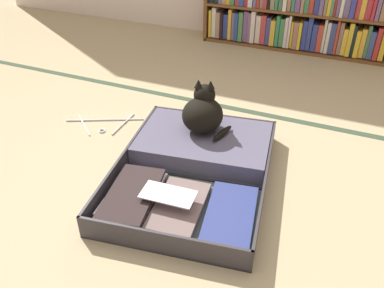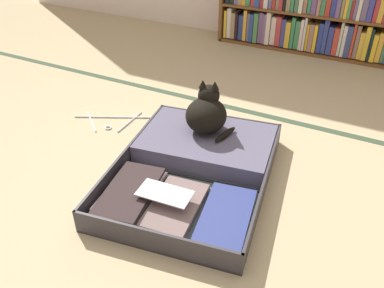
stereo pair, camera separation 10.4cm
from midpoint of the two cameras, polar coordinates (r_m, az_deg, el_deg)
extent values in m
plane|color=tan|center=(1.80, -3.29, -10.16)|extent=(10.00, 10.00, 0.00)
cube|color=#364834|center=(2.58, 6.76, 4.68)|extent=(4.80, 0.05, 0.00)
cube|color=brown|center=(3.78, 1.74, 19.75)|extent=(0.03, 0.23, 0.65)
cube|color=brown|center=(3.67, 13.43, 13.27)|extent=(1.57, 0.23, 0.02)
cube|color=brown|center=(3.58, 14.12, 17.97)|extent=(1.54, 0.23, 0.02)
cube|color=yellow|center=(3.81, 2.27, 17.14)|extent=(0.02, 0.20, 0.24)
cube|color=silver|center=(3.80, 2.81, 17.28)|extent=(0.04, 0.20, 0.26)
cube|color=#9E8162|center=(3.79, 3.37, 16.92)|extent=(0.04, 0.20, 0.23)
cube|color=black|center=(3.77, 3.86, 16.81)|extent=(0.02, 0.20, 0.23)
cube|color=navy|center=(3.78, 4.45, 16.72)|extent=(0.04, 0.20, 0.21)
cube|color=gold|center=(3.75, 5.03, 16.96)|extent=(0.03, 0.20, 0.26)
cube|color=slate|center=(3.75, 5.50, 16.74)|extent=(0.02, 0.20, 0.24)
cube|color=navy|center=(3.73, 5.91, 16.63)|extent=(0.03, 0.20, 0.24)
cube|color=#4B854D|center=(3.72, 6.53, 16.62)|extent=(0.04, 0.20, 0.25)
cube|color=slate|center=(3.72, 7.22, 16.65)|extent=(0.04, 0.20, 0.26)
cube|color=slate|center=(3.70, 7.72, 16.48)|extent=(0.02, 0.20, 0.25)
cube|color=beige|center=(3.69, 8.22, 16.53)|extent=(0.04, 0.20, 0.27)
cube|color=beige|center=(3.69, 8.96, 16.22)|extent=(0.04, 0.20, 0.24)
cube|color=#C33D3E|center=(3.68, 9.66, 16.15)|extent=(0.04, 0.20, 0.25)
cube|color=#3D4285|center=(3.67, 10.32, 15.92)|extent=(0.04, 0.20, 0.23)
cube|color=gold|center=(3.65, 10.92, 15.65)|extent=(0.04, 0.20, 0.22)
cube|color=#338757|center=(3.64, 11.58, 15.87)|extent=(0.03, 0.20, 0.26)
cube|color=#478954|center=(3.65, 12.21, 15.62)|extent=(0.04, 0.20, 0.23)
cube|color=silver|center=(3.63, 12.75, 15.62)|extent=(0.03, 0.20, 0.25)
cube|color=silver|center=(3.62, 13.18, 15.68)|extent=(0.02, 0.20, 0.27)
cube|color=yellow|center=(3.63, 13.51, 15.27)|extent=(0.02, 0.20, 0.22)
cube|color=#9E6F5F|center=(3.62, 14.00, 15.15)|extent=(0.04, 0.20, 0.22)
cube|color=yellow|center=(3.61, 14.54, 15.05)|extent=(0.02, 0.20, 0.22)
cube|color=#2E3D94|center=(3.62, 15.18, 15.11)|extent=(0.04, 0.20, 0.24)
cube|color=#35438C|center=(3.61, 15.84, 15.25)|extent=(0.04, 0.20, 0.27)
cube|color=navy|center=(3.61, 16.46, 14.71)|extent=(0.04, 0.20, 0.22)
cube|color=#C34233|center=(3.60, 17.17, 14.57)|extent=(0.04, 0.20, 0.22)
cube|color=beige|center=(3.60, 17.78, 14.86)|extent=(0.02, 0.20, 0.27)
cube|color=silver|center=(3.59, 18.19, 14.56)|extent=(0.03, 0.20, 0.25)
cube|color=#3A4880|center=(3.59, 18.76, 14.45)|extent=(0.04, 0.20, 0.25)
cube|color=#BF412B|center=(3.59, 19.33, 14.53)|extent=(0.02, 0.20, 0.27)
cube|color=#8E6D62|center=(3.59, 19.80, 14.37)|extent=(0.03, 0.20, 0.26)
cube|color=yellow|center=(3.60, 20.29, 13.88)|extent=(0.03, 0.20, 0.21)
cube|color=gold|center=(3.58, 20.95, 14.10)|extent=(0.04, 0.20, 0.27)
cube|color=#14262D|center=(3.58, 21.43, 13.91)|extent=(0.02, 0.20, 0.25)
cube|color=yellow|center=(3.58, 21.85, 13.48)|extent=(0.03, 0.20, 0.21)
cube|color=gold|center=(3.59, 22.51, 13.52)|extent=(0.04, 0.20, 0.23)
cube|color=#4B774E|center=(3.59, 23.12, 13.64)|extent=(0.03, 0.20, 0.26)
cube|color=#3C518B|center=(3.59, 23.57, 13.18)|extent=(0.04, 0.20, 0.22)
cube|color=#BC2F30|center=(3.58, 24.29, 13.24)|extent=(0.03, 0.20, 0.26)
cube|color=gold|center=(3.59, 24.93, 12.93)|extent=(0.04, 0.20, 0.23)
cube|color=gold|center=(3.51, 22.73, 18.39)|extent=(0.04, 0.20, 0.24)
cube|color=#B8333D|center=(3.51, 23.38, 18.09)|extent=(0.04, 0.20, 0.22)
cube|color=#B72C39|center=(3.50, 23.97, 17.90)|extent=(0.02, 0.20, 0.22)
cube|color=slate|center=(3.50, 24.49, 17.77)|extent=(0.03, 0.20, 0.22)
cube|color=#343136|center=(1.81, -3.55, -9.81)|extent=(0.78, 0.58, 0.01)
cube|color=#343136|center=(1.61, -6.22, -14.01)|extent=(0.71, 0.12, 0.12)
cube|color=#343136|center=(1.89, -13.88, -6.52)|extent=(0.08, 0.48, 0.12)
cube|color=#343136|center=(1.72, 7.82, -10.52)|extent=(0.08, 0.48, 0.12)
cube|color=#495655|center=(1.80, -3.56, -9.58)|extent=(0.75, 0.56, 0.01)
cube|color=#343136|center=(2.16, 0.32, -1.24)|extent=(0.78, 0.58, 0.01)
cube|color=#343136|center=(2.33, 1.77, 3.05)|extent=(0.71, 0.12, 0.12)
cube|color=#343136|center=(2.23, -8.44, 1.19)|extent=(0.08, 0.48, 0.12)
cube|color=#343136|center=(2.09, 9.69, -1.45)|extent=(0.08, 0.48, 0.12)
cube|color=#495655|center=(2.16, 0.32, -1.02)|extent=(0.75, 0.56, 0.01)
cylinder|color=black|center=(1.97, -1.43, -4.87)|extent=(0.69, 0.12, 0.02)
cube|color=#9875A5|center=(1.86, -10.40, -7.91)|extent=(0.26, 0.44, 0.02)
cube|color=slate|center=(1.85, -10.00, -7.52)|extent=(0.26, 0.41, 0.02)
cube|color=silver|center=(1.84, -10.19, -7.02)|extent=(0.24, 0.37, 0.01)
cube|color=#2E2323|center=(1.82, -10.25, -7.03)|extent=(0.27, 0.42, 0.02)
cube|color=#656459|center=(1.80, -3.68, -9.08)|extent=(0.25, 0.39, 0.02)
cube|color=#74605D|center=(1.77, -3.53, -8.85)|extent=(0.25, 0.37, 0.02)
cube|color=#A9AD8D|center=(1.74, 3.61, -10.77)|extent=(0.26, 0.42, 0.02)
cube|color=navy|center=(1.74, 3.74, -10.13)|extent=(0.27, 0.43, 0.02)
cube|color=white|center=(1.75, -5.15, -7.22)|extent=(0.25, 0.14, 0.01)
cube|color=#565369|center=(2.13, 0.33, 0.04)|extent=(0.74, 0.55, 0.10)
torus|color=white|center=(2.13, 1.16, 1.55)|extent=(0.13, 0.13, 0.01)
cylinder|color=black|center=(2.36, -2.95, 3.52)|extent=(0.02, 0.02, 0.11)
cylinder|color=black|center=(2.29, 6.50, 2.24)|extent=(0.02, 0.02, 0.11)
cube|color=green|center=(1.64, -9.96, -12.46)|extent=(0.03, 0.01, 0.02)
cube|color=#2E853A|center=(1.59, -5.87, -13.06)|extent=(0.03, 0.01, 0.03)
ellipsoid|color=black|center=(2.10, 0.10, 4.13)|extent=(0.26, 0.27, 0.18)
ellipsoid|color=black|center=(2.18, 0.42, 4.02)|extent=(0.17, 0.11, 0.10)
sphere|color=black|center=(2.10, 0.38, 6.99)|extent=(0.12, 0.12, 0.12)
cone|color=black|center=(2.06, 1.23, 8.47)|extent=(0.04, 0.04, 0.05)
cone|color=black|center=(2.07, -0.52, 8.61)|extent=(0.04, 0.04, 0.05)
sphere|color=gold|center=(2.14, 1.17, 7.67)|extent=(0.02, 0.02, 0.02)
sphere|color=gold|center=(2.14, 0.07, 7.76)|extent=(0.02, 0.02, 0.02)
ellipsoid|color=black|center=(2.09, 2.94, 1.53)|extent=(0.07, 0.18, 0.03)
cylinder|color=silver|center=(2.53, -13.49, 3.35)|extent=(0.43, 0.21, 0.01)
cylinder|color=silver|center=(2.46, -10.98, 2.81)|extent=(0.02, 0.26, 0.01)
cylinder|color=silver|center=(2.51, -16.33, 2.63)|extent=(0.20, 0.18, 0.01)
torus|color=silver|center=(2.42, -13.96, 1.82)|extent=(0.05, 0.05, 0.01)
camera|label=1|loc=(0.05, -91.60, -1.07)|focal=37.31mm
camera|label=2|loc=(0.05, 88.40, 1.07)|focal=37.31mm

